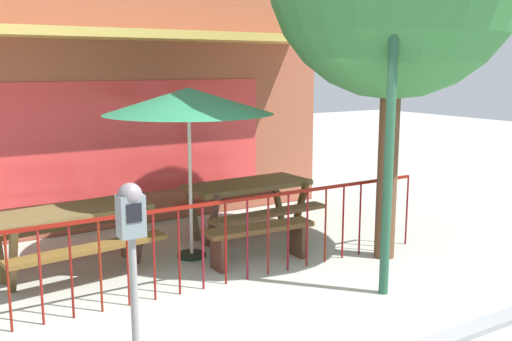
% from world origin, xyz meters
% --- Properties ---
extents(pub_storefront, '(7.02, 1.36, 5.98)m').
position_xyz_m(pub_storefront, '(0.00, 4.80, 2.97)').
color(pub_storefront, '#572D22').
rests_on(pub_storefront, ground).
extents(patio_fence_front, '(5.92, 0.04, 0.97)m').
position_xyz_m(patio_fence_front, '(-0.00, 1.70, 0.66)').
color(patio_fence_front, maroon).
rests_on(patio_fence_front, ground).
extents(picnic_table_left, '(1.94, 1.56, 0.79)m').
position_xyz_m(picnic_table_left, '(-1.23, 2.95, 0.61)').
color(picnic_table_left, brown).
rests_on(picnic_table_left, ground).
extents(picnic_table_right, '(1.86, 1.44, 0.79)m').
position_xyz_m(picnic_table_right, '(1.32, 3.22, 0.61)').
color(picnic_table_right, brown).
rests_on(picnic_table_right, ground).
extents(patio_umbrella, '(2.10, 2.10, 2.16)m').
position_xyz_m(patio_umbrella, '(0.21, 2.74, 1.98)').
color(patio_umbrella, black).
rests_on(patio_umbrella, ground).
extents(patio_bench, '(1.42, 0.41, 0.48)m').
position_xyz_m(patio_bench, '(0.83, 2.09, 0.35)').
color(patio_bench, brown).
rests_on(patio_bench, ground).
extents(parking_meter_near, '(0.18, 0.17, 1.61)m').
position_xyz_m(parking_meter_near, '(-1.47, 0.11, 1.25)').
color(parking_meter_near, gray).
rests_on(parking_meter_near, ground).
extents(street_lamp, '(0.28, 0.28, 4.17)m').
position_xyz_m(street_lamp, '(1.46, 0.58, 2.70)').
color(street_lamp, '#214E36').
rests_on(street_lamp, ground).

